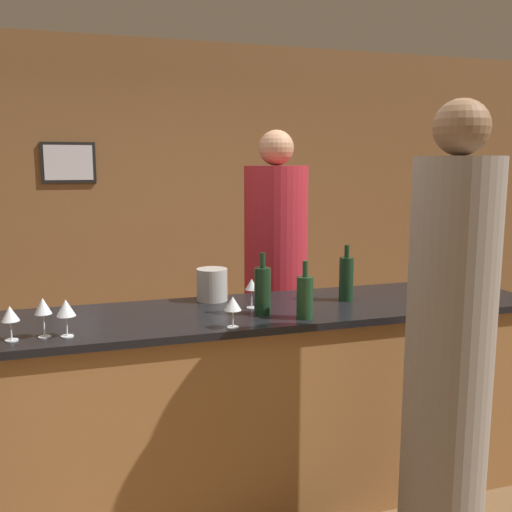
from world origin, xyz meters
TOP-DOWN VIEW (x-y plane):
  - ground_plane at (0.00, 0.00)m, footprint 14.00×14.00m
  - back_wall at (-0.00, 2.49)m, footprint 8.00×0.08m
  - bar_counter at (0.00, 0.00)m, footprint 3.34×0.68m
  - bartender at (0.55, 0.73)m, footprint 0.40×0.40m
  - guest_1 at (0.79, -0.73)m, footprint 0.36×0.36m
  - wine_bottle_0 at (0.35, -0.24)m, footprint 0.08×0.08m
  - wine_bottle_1 at (0.69, 0.03)m, footprint 0.08×0.08m
  - wine_bottle_2 at (0.19, -0.11)m, footprint 0.08×0.08m
  - ice_bucket at (0.02, 0.24)m, footprint 0.16×0.16m
  - wine_glass_0 at (1.16, -0.28)m, footprint 0.08×0.08m
  - wine_glass_1 at (-0.92, -0.20)m, footprint 0.07×0.07m
  - wine_glass_2 at (-0.01, -0.29)m, footprint 0.08×0.08m
  - wine_glass_3 at (-0.71, -0.21)m, footprint 0.08×0.08m
  - wine_glass_5 at (-0.80, -0.19)m, footprint 0.07×0.07m
  - wine_glass_6 at (0.17, 0.02)m, footprint 0.06×0.06m

SIDE VIEW (x-z plane):
  - ground_plane at x=0.00m, z-range 0.00..0.00m
  - bar_counter at x=0.00m, z-range 0.00..1.03m
  - bartender at x=0.55m, z-range -0.07..1.87m
  - guest_1 at x=0.79m, z-range -0.06..1.93m
  - ice_bucket at x=0.02m, z-range 1.02..1.19m
  - wine_bottle_0 at x=0.35m, z-range 0.99..1.27m
  - wine_glass_2 at x=-0.01m, z-range 1.06..1.20m
  - wine_glass_1 at x=-0.92m, z-range 1.06..1.21m
  - wine_glass_6 at x=0.17m, z-range 1.06..1.21m
  - wine_bottle_2 at x=0.19m, z-range 0.99..1.29m
  - wine_bottle_1 at x=0.69m, z-range 1.00..1.29m
  - wine_glass_3 at x=-0.71m, z-range 1.07..1.23m
  - wine_glass_0 at x=1.16m, z-range 1.07..1.23m
  - wine_glass_5 at x=-0.80m, z-range 1.07..1.24m
  - back_wall at x=0.00m, z-range 0.00..2.80m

